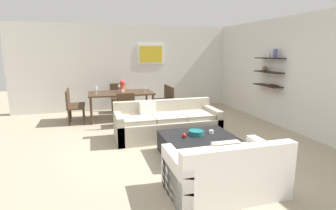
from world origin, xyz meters
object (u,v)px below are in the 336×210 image
object	(u,v)px
sofa_beige	(167,124)
apple_on_coffee_table	(184,135)
dining_chair_right_near	(167,100)
wine_glass_head	(119,86)
coffee_table	(198,146)
dining_chair_head	(118,96)
loveseat_white	(225,172)
dining_chair_right_far	(163,97)
wine_glass_left_far	(96,88)
dining_chair_left_near	(72,105)
dining_chair_left_far	(73,102)
wine_glass_foot	(123,91)
decorative_bowl	(196,132)
dining_chair_foot	(125,107)
wine_glass_right_near	(145,88)
dining_table	(121,95)
wine_glass_left_near	(96,89)
candle_jar	(211,132)
centerpiece_vase	(123,85)

from	to	relation	value
sofa_beige	apple_on_coffee_table	bearing A→B (deg)	-91.91
dining_chair_right_near	wine_glass_head	distance (m)	1.49
coffee_table	dining_chair_head	bearing A→B (deg)	104.19
loveseat_white	dining_chair_right_far	bearing A→B (deg)	84.85
dining_chair_right_far	wine_glass_left_far	bearing A→B (deg)	-177.01
dining_chair_left_near	wine_glass_left_far	bearing A→B (deg)	29.16
dining_chair_left_near	dining_chair_right_far	distance (m)	2.61
loveseat_white	dining_chair_left_far	size ratio (longest dim) A/B	1.72
coffee_table	dining_chair_right_far	world-z (taller)	dining_chair_right_far
dining_chair_left_far	wine_glass_foot	size ratio (longest dim) A/B	5.97
loveseat_white	wine_glass_foot	distance (m)	4.13
loveseat_white	dining_chair_right_far	xyz separation A→B (m)	(0.42, 4.67, 0.21)
decorative_bowl	dining_chair_foot	bearing A→B (deg)	114.88
loveseat_white	wine_glass_right_near	world-z (taller)	wine_glass_right_near
dining_table	wine_glass_head	bearing A→B (deg)	90.00
dining_table	wine_glass_left_near	distance (m)	0.70
dining_table	dining_chair_foot	size ratio (longest dim) A/B	2.00
wine_glass_left_near	wine_glass_left_far	distance (m)	0.25
sofa_beige	dining_chair_left_near	xyz separation A→B (m)	(-2.07, 1.70, 0.21)
candle_jar	wine_glass_head	size ratio (longest dim) A/B	0.51
sofa_beige	centerpiece_vase	world-z (taller)	centerpiece_vase
sofa_beige	wine_glass_left_near	bearing A→B (deg)	128.62
dining_chair_head	dining_chair_right_far	bearing A→B (deg)	-27.94
apple_on_coffee_table	dining_chair_right_near	size ratio (longest dim) A/B	0.09
wine_glass_left_far	dining_chair_left_near	bearing A→B (deg)	-150.84
dining_chair_left_near	wine_glass_right_near	xyz separation A→B (m)	(1.95, 0.10, 0.36)
dining_chair_right_far	centerpiece_vase	world-z (taller)	centerpiece_vase
loveseat_white	dining_table	size ratio (longest dim) A/B	0.86
centerpiece_vase	coffee_table	bearing A→B (deg)	-73.13
dining_chair_foot	dining_chair_right_near	world-z (taller)	same
candle_jar	centerpiece_vase	world-z (taller)	centerpiece_vase
candle_jar	loveseat_white	bearing A→B (deg)	-107.90
candle_jar	dining_chair_left_far	distance (m)	4.21
coffee_table	dining_chair_right_near	distance (m)	2.96
dining_chair_left_near	dining_chair_left_far	bearing A→B (deg)	90.00
candle_jar	dining_chair_right_far	bearing A→B (deg)	90.26
dining_chair_left_far	sofa_beige	bearing A→B (deg)	-46.17
sofa_beige	centerpiece_vase	distance (m)	2.19
apple_on_coffee_table	dining_chair_head	distance (m)	4.15
dining_chair_head	wine_glass_head	size ratio (longest dim) A/B	5.34
dining_chair_right_far	wine_glass_foot	distance (m)	1.49
dining_chair_head	centerpiece_vase	bearing A→B (deg)	-86.01
candle_jar	wine_glass_foot	world-z (taller)	wine_glass_foot
dining_chair_foot	candle_jar	bearing A→B (deg)	-59.22
sofa_beige	wine_glass_head	distance (m)	2.56
wine_glass_foot	centerpiece_vase	distance (m)	0.49
loveseat_white	apple_on_coffee_table	bearing A→B (deg)	95.61
wine_glass_left_far	sofa_beige	bearing A→B (deg)	-54.92
apple_on_coffee_table	wine_glass_head	bearing A→B (deg)	101.59
dining_table	dining_chair_foot	world-z (taller)	dining_chair_foot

